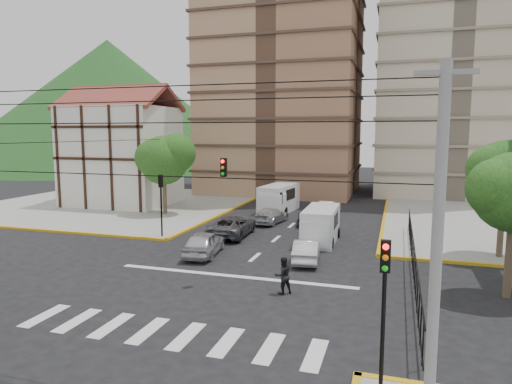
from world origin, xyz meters
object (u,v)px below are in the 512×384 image
at_px(traffic_light_se, 384,291).
at_px(pedestrian_crosswalk, 283,275).
at_px(van_right_lane, 320,226).
at_px(traffic_light_nw, 161,195).
at_px(car_silver_front_left, 204,243).
at_px(car_white_front_right, 307,250).
at_px(van_left_lane, 278,199).

relative_size(traffic_light_se, pedestrian_crosswalk, 2.52).
xyz_separation_m(traffic_light_se, van_right_lane, (-4.65, 17.65, -1.97)).
bearing_deg(traffic_light_se, traffic_light_nw, 135.00).
bearing_deg(car_silver_front_left, pedestrian_crosswalk, 133.30).
bearing_deg(car_white_front_right, traffic_light_nw, -21.02).
bearing_deg(traffic_light_nw, traffic_light_se, -45.00).
xyz_separation_m(van_right_lane, car_silver_front_left, (-6.27, -5.33, -0.39)).
distance_m(van_right_lane, van_left_lane, 12.14).
bearing_deg(car_white_front_right, car_silver_front_left, -2.09).
xyz_separation_m(van_left_lane, car_white_front_right, (5.74, -15.49, -0.58)).
height_order(car_silver_front_left, car_white_front_right, car_silver_front_left).
distance_m(van_left_lane, car_white_front_right, 16.53).
relative_size(car_white_front_right, pedestrian_crosswalk, 2.32).
xyz_separation_m(traffic_light_se, traffic_light_nw, (-15.60, 15.60, 0.00)).
bearing_deg(pedestrian_crosswalk, van_left_lane, -114.17).
height_order(traffic_light_nw, pedestrian_crosswalk, traffic_light_nw).
distance_m(traffic_light_se, van_right_lane, 18.36).
bearing_deg(car_white_front_right, van_left_lane, -76.66).
height_order(van_right_lane, pedestrian_crosswalk, van_right_lane).
bearing_deg(traffic_light_nw, van_left_lane, 67.77).
relative_size(traffic_light_se, van_right_lane, 0.84).
bearing_deg(traffic_light_nw, pedestrian_crosswalk, -37.38).
relative_size(traffic_light_nw, car_silver_front_left, 1.00).
bearing_deg(pedestrian_crosswalk, car_white_front_right, -129.66).
distance_m(van_left_lane, car_silver_front_left, 16.05).
relative_size(van_right_lane, pedestrian_crosswalk, 3.02).
bearing_deg(van_left_lane, van_right_lane, -55.05).
height_order(car_white_front_right, pedestrian_crosswalk, pedestrian_crosswalk).
distance_m(traffic_light_nw, van_right_lane, 11.31).
xyz_separation_m(traffic_light_nw, van_left_lane, (5.21, 12.76, -1.86)).
height_order(van_right_lane, van_left_lane, van_left_lane).
relative_size(traffic_light_se, car_silver_front_left, 1.00).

